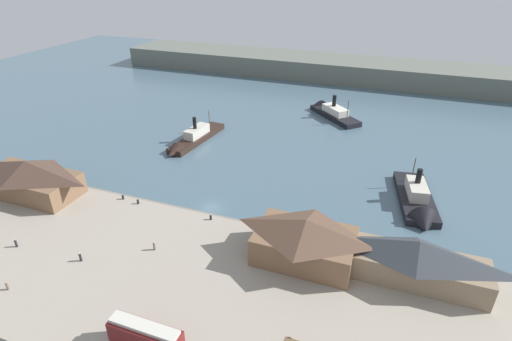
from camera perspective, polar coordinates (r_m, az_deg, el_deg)
The scene contains 19 objects.
ground_plane at distance 84.75m, azimuth -6.40°, elevation -5.26°, with size 320.00×320.00×0.00m, color #476070.
quay_promenade at distance 69.72m, azimuth -14.63°, elevation -14.11°, with size 110.00×36.00×1.20m, color #9E9384.
seawall_edge at distance 81.85m, azimuth -7.53°, elevation -6.26°, with size 110.00×0.80×1.00m, color gray.
ferry_shed_west_terminal at distance 97.47m, azimuth -29.54°, elevation -0.85°, with size 21.25×10.13×7.74m.
ferry_shed_east_terminal at distance 67.72m, azimuth 6.97°, elevation -9.63°, with size 16.61×10.82×7.87m.
ferry_shed_central_terminal at distance 68.22m, azimuth 21.74°, elevation -11.76°, with size 22.18×7.36×7.34m.
street_tram at distance 57.17m, azimuth -15.41°, elevation -21.59°, with size 9.95×2.81×4.39m.
pedestrian_at_waters_edge at distance 74.75m, azimuth -23.66°, elevation -11.21°, with size 0.41×0.41×1.66m.
pedestrian_near_east_shed at distance 73.11m, azimuth -14.24°, elevation -10.36°, with size 0.41×0.41×1.68m.
pedestrian_by_tram at distance 83.10m, azimuth -30.92°, elevation -8.85°, with size 0.40×0.40×1.61m.
pedestrian_near_west_shed at distance 74.38m, azimuth -31.83°, elevation -13.76°, with size 0.38×0.38×1.55m.
mooring_post_center_west at distance 78.88m, azimuth -6.45°, elevation -6.65°, with size 0.44×0.44×0.90m, color black.
mooring_post_west at distance 110.50m, azimuth -31.37°, elevation -0.14°, with size 0.44×0.44×0.90m, color black.
mooring_post_center_east at distance 89.08m, azimuth -18.37°, elevation -3.62°, with size 0.44×0.44×0.90m, color black.
mooring_post_east at distance 86.58m, azimuth -16.41°, elevation -4.28°, with size 0.44×0.44×0.90m, color black.
ferry_outer_harbor at distance 135.42m, azimuth 10.47°, elevation 8.24°, with size 19.85×19.35×9.53m.
ferry_approaching_west at distance 113.34m, azimuth -9.12°, elevation 4.32°, with size 7.14×24.62×8.59m.
ferry_mid_harbor at distance 89.81m, azimuth 22.01°, elevation -4.40°, with size 10.15×22.72×9.52m.
far_headland at distance 180.77m, azimuth 9.53°, elevation 14.26°, with size 180.00×24.00×8.00m, color #60665B.
Camera 1 is at (33.32, -62.50, 46.54)m, focal length 28.18 mm.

